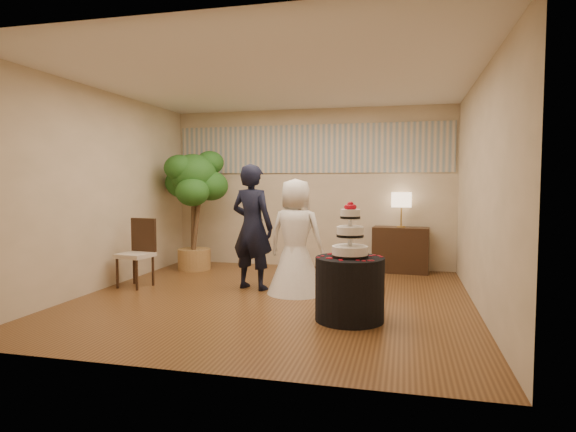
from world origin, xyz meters
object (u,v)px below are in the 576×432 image
(cake_table, at_px, (350,289))
(side_chair, at_px, (135,253))
(table_lamp, at_px, (401,210))
(groom, at_px, (252,227))
(wedding_cake, at_px, (350,229))
(ficus_tree, at_px, (194,209))
(console, at_px, (401,250))
(bride, at_px, (296,236))

(cake_table, height_order, side_chair, side_chair)
(cake_table, distance_m, table_lamp, 3.15)
(groom, bearing_deg, cake_table, 155.56)
(cake_table, bearing_deg, wedding_cake, 0.00)
(wedding_cake, bearing_deg, side_chair, 163.24)
(ficus_tree, bearing_deg, side_chair, -98.97)
(table_lamp, xyz_separation_m, side_chair, (-3.71, -2.07, -0.56))
(console, height_order, table_lamp, table_lamp)
(wedding_cake, distance_m, table_lamp, 3.07)
(console, bearing_deg, side_chair, -146.94)
(console, height_order, ficus_tree, ficus_tree)
(wedding_cake, bearing_deg, bride, 127.29)
(groom, xyz_separation_m, bride, (0.66, -0.12, -0.10))
(ficus_tree, bearing_deg, wedding_cake, -39.60)
(groom, relative_size, table_lamp, 3.04)
(groom, relative_size, side_chair, 1.79)
(cake_table, bearing_deg, side_chair, 163.24)
(table_lamp, distance_m, side_chair, 4.28)
(console, xyz_separation_m, ficus_tree, (-3.47, -0.58, 0.67))
(console, bearing_deg, table_lamp, 0.00)
(groom, height_order, cake_table, groom)
(bride, relative_size, wedding_cake, 2.56)
(wedding_cake, height_order, console, wedding_cake)
(bride, relative_size, ficus_tree, 0.74)
(ficus_tree, xyz_separation_m, side_chair, (-0.23, -1.49, -0.56))
(ficus_tree, bearing_deg, cake_table, -39.60)
(cake_table, bearing_deg, bride, 127.29)
(wedding_cake, xyz_separation_m, ficus_tree, (-2.96, 2.45, 0.05))
(groom, bearing_deg, side_chair, 24.37)
(console, distance_m, table_lamp, 0.67)
(side_chair, bearing_deg, wedding_cake, -7.39)
(cake_table, xyz_separation_m, side_chair, (-3.19, 0.96, 0.14))
(ficus_tree, bearing_deg, console, 9.50)
(ficus_tree, bearing_deg, table_lamp, 9.50)
(groom, height_order, wedding_cake, groom)
(cake_table, relative_size, side_chair, 0.76)
(cake_table, distance_m, wedding_cake, 0.65)
(bride, bearing_deg, cake_table, 135.52)
(wedding_cake, relative_size, ficus_tree, 0.29)
(groom, distance_m, ficus_tree, 1.89)
(groom, distance_m, side_chair, 1.75)
(cake_table, relative_size, wedding_cake, 1.23)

